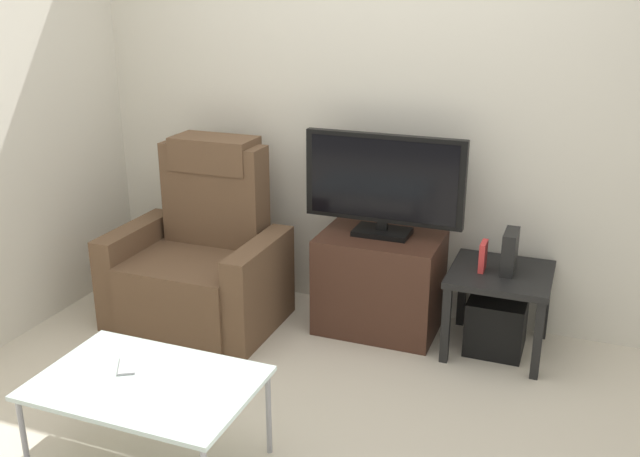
{
  "coord_description": "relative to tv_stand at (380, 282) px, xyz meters",
  "views": [
    {
      "loc": [
        1.13,
        -2.87,
        1.97
      ],
      "look_at": [
        -0.17,
        0.5,
        0.7
      ],
      "focal_mm": 39.91,
      "sensor_mm": 36.0,
      "label": 1
    }
  ],
  "objects": [
    {
      "name": "ground_plane",
      "position": [
        -0.08,
        -0.82,
        -0.29
      ],
      "size": [
        6.4,
        6.4,
        0.0
      ],
      "primitive_type": "plane",
      "color": "beige"
    },
    {
      "name": "wall_back",
      "position": [
        -0.08,
        0.31,
        1.01
      ],
      "size": [
        6.4,
        0.06,
        2.6
      ],
      "primitive_type": "cube",
      "color": "beige",
      "rests_on": "ground"
    },
    {
      "name": "tv_stand",
      "position": [
        0.0,
        0.0,
        0.0
      ],
      "size": [
        0.69,
        0.49,
        0.58
      ],
      "color": "#3D2319",
      "rests_on": "ground"
    },
    {
      "name": "television",
      "position": [
        -0.0,
        0.02,
        0.6
      ],
      "size": [
        0.92,
        0.2,
        0.59
      ],
      "color": "black",
      "rests_on": "tv_stand"
    },
    {
      "name": "recliner_armchair",
      "position": [
        -1.05,
        -0.24,
        0.08
      ],
      "size": [
        0.98,
        0.78,
        1.08
      ],
      "rotation": [
        0.0,
        0.0,
        0.17
      ],
      "color": "brown",
      "rests_on": "ground"
    },
    {
      "name": "side_table",
      "position": [
        0.69,
        -0.02,
        0.11
      ],
      "size": [
        0.54,
        0.54,
        0.47
      ],
      "color": "black",
      "rests_on": "ground"
    },
    {
      "name": "subwoofer_box",
      "position": [
        0.69,
        -0.02,
        -0.14
      ],
      "size": [
        0.31,
        0.31,
        0.31
      ],
      "primitive_type": "cube",
      "color": "black",
      "rests_on": "ground"
    },
    {
      "name": "book_upright",
      "position": [
        0.59,
        -0.04,
        0.26
      ],
      "size": [
        0.03,
        0.11,
        0.16
      ],
      "primitive_type": "cube",
      "color": "red",
      "rests_on": "side_table"
    },
    {
      "name": "game_console",
      "position": [
        0.72,
        -0.01,
        0.3
      ],
      "size": [
        0.07,
        0.2,
        0.23
      ],
      "primitive_type": "cube",
      "color": "black",
      "rests_on": "side_table"
    },
    {
      "name": "coffee_table",
      "position": [
        -0.52,
        -1.59,
        0.1
      ],
      "size": [
        0.9,
        0.6,
        0.42
      ],
      "color": "#B2C6C1",
      "rests_on": "ground"
    },
    {
      "name": "cell_phone",
      "position": [
        -0.66,
        -1.52,
        0.13
      ],
      "size": [
        0.14,
        0.16,
        0.01
      ],
      "primitive_type": "cube",
      "rotation": [
        0.0,
        0.0,
        0.54
      ],
      "color": "#B7B7BC",
      "rests_on": "coffee_table"
    }
  ]
}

